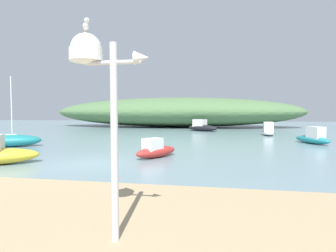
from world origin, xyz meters
The scene contains 9 objects.
ground_plane centered at (0.00, 0.00, 0.00)m, with size 120.00×120.00×0.00m, color gray.
distant_hill centered at (-0.68, 31.19, 2.33)m, with size 39.85×13.14×4.67m, color #517547.
mast_structure centered at (3.74, -6.87, 2.98)m, with size 1.30×0.54×3.36m.
seagull_on_radar centered at (3.61, -6.88, 3.68)m, with size 0.22×0.27×0.21m.
motorboat_centre_water centered at (4.12, 21.91, 0.54)m, with size 4.30×3.40×1.44m.
motorboat_outer_mooring centered at (2.71, 2.14, 0.38)m, with size 2.11×2.70×1.00m.
motorboat_west_reach centered at (10.96, 16.76, 0.47)m, with size 1.31×3.02×1.36m.
sailboat_near_shore centered at (-7.68, 4.63, 0.42)m, with size 3.79×2.75×4.69m.
motorboat_mid_channel centered at (12.78, 9.88, 0.45)m, with size 2.17×3.24×1.27m.
Camera 1 is at (5.64, -10.86, 2.29)m, focal length 28.16 mm.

